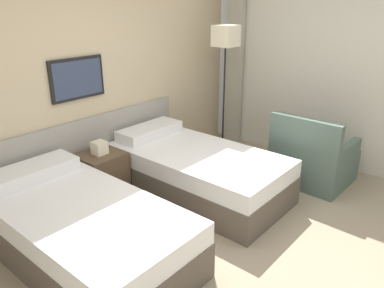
{
  "coord_description": "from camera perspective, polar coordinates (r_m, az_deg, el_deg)",
  "views": [
    {
      "loc": [
        -2.49,
        -1.41,
        2.1
      ],
      "look_at": [
        0.33,
        0.98,
        0.67
      ],
      "focal_mm": 35.0,
      "sensor_mm": 36.0,
      "label": 1
    }
  ],
  "objects": [
    {
      "name": "bed_near_door",
      "position": [
        3.4,
        -16.44,
        -12.4
      ],
      "size": [
        1.04,
        2.01,
        0.65
      ],
      "color": "brown",
      "rests_on": "ground_plane"
    },
    {
      "name": "armchair",
      "position": [
        4.77,
        17.83,
        -2.47
      ],
      "size": [
        0.8,
        0.86,
        0.88
      ],
      "rotation": [
        0.0,
        0.0,
        1.54
      ],
      "color": "#4C6056",
      "rests_on": "ground_plane"
    },
    {
      "name": "wall_window",
      "position": [
        5.05,
        25.19,
        10.56
      ],
      "size": [
        0.21,
        4.59,
        2.7
      ],
      "color": "white",
      "rests_on": "ground_plane"
    },
    {
      "name": "bed_near_window",
      "position": [
        4.29,
        0.66,
        -4.11
      ],
      "size": [
        1.04,
        2.01,
        0.65
      ],
      "color": "brown",
      "rests_on": "ground_plane"
    },
    {
      "name": "ground_plane",
      "position": [
        3.55,
        9.03,
        -15.39
      ],
      "size": [
        16.0,
        16.0,
        0.0
      ],
      "primitive_type": "plane",
      "color": "gray"
    },
    {
      "name": "nightstand",
      "position": [
        4.31,
        -13.54,
        -4.58
      ],
      "size": [
        0.46,
        0.43,
        0.67
      ],
      "color": "brown",
      "rests_on": "ground_plane"
    },
    {
      "name": "floor_lamp",
      "position": [
        5.06,
        5.13,
        14.89
      ],
      "size": [
        0.28,
        0.28,
        1.79
      ],
      "color": "black",
      "rests_on": "ground_plane"
    },
    {
      "name": "wall_headboard",
      "position": [
        4.38,
        -14.62,
        9.99
      ],
      "size": [
        10.0,
        0.1,
        2.7
      ],
      "color": "#C6B28E",
      "rests_on": "ground_plane"
    }
  ]
}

